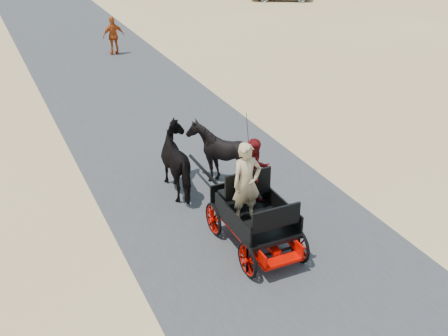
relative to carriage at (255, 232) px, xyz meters
name	(u,v)px	position (x,y,z in m)	size (l,w,h in m)	color
ground	(218,193)	(0.24, 2.48, -0.36)	(140.00, 140.00, 0.00)	tan
road	(218,193)	(0.24, 2.48, -0.35)	(6.00, 140.00, 0.01)	#38383A
carriage	(255,232)	(0.00, 0.00, 0.00)	(1.30, 2.40, 0.72)	black
horse_left	(181,162)	(-0.55, 3.00, 0.49)	(0.91, 2.01, 1.70)	black
horse_right	(220,154)	(0.55, 3.00, 0.49)	(1.37, 1.54, 1.70)	black
driver_man	(247,183)	(-0.20, 0.05, 1.26)	(0.66, 0.43, 1.80)	tan
passenger_woman	(255,172)	(0.30, 0.60, 1.15)	(0.77, 0.60, 1.58)	#660C0F
pedestrian	(114,36)	(1.25, 16.22, 0.50)	(1.01, 0.42, 1.73)	#B14314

